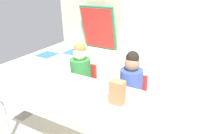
% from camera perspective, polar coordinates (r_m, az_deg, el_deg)
% --- Properties ---
extents(ground_plane, '(6.20, 4.99, 0.02)m').
position_cam_1_polar(ground_plane, '(2.75, 3.90, -14.08)').
color(ground_plane, silver).
extents(craft_table, '(1.78, 0.77, 0.61)m').
position_cam_1_polar(craft_table, '(2.03, -7.51, -9.42)').
color(craft_table, beige).
rests_on(craft_table, ground_plane).
extents(seated_child_near_camera, '(0.32, 0.31, 0.92)m').
position_cam_1_polar(seated_child_near_camera, '(2.73, -8.48, -0.83)').
color(seated_child_near_camera, red).
rests_on(seated_child_near_camera, ground_plane).
extents(seated_child_middle_seat, '(0.32, 0.32, 0.92)m').
position_cam_1_polar(seated_child_middle_seat, '(2.40, 5.39, -4.06)').
color(seated_child_middle_seat, red).
rests_on(seated_child_middle_seat, ground_plane).
extents(folded_activity_table, '(0.90, 0.29, 1.09)m').
position_cam_1_polar(folded_activity_table, '(5.20, -3.76, 10.55)').
color(folded_activity_table, '#19724C').
rests_on(folded_activity_table, ground_plane).
extents(paper_bag_brown, '(0.13, 0.09, 0.22)m').
position_cam_1_polar(paper_bag_brown, '(1.84, 1.47, -6.99)').
color(paper_bag_brown, '#9E754C').
rests_on(paper_bag_brown, craft_table).
extents(paper_plate_near_edge, '(0.18, 0.18, 0.01)m').
position_cam_1_polar(paper_plate_near_edge, '(2.18, -13.28, -5.76)').
color(paper_plate_near_edge, white).
rests_on(paper_plate_near_edge, craft_table).
extents(donut_powdered_on_plate, '(0.12, 0.12, 0.04)m').
position_cam_1_polar(donut_powdered_on_plate, '(2.17, -13.33, -5.26)').
color(donut_powdered_on_plate, white).
rests_on(donut_powdered_on_plate, craft_table).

